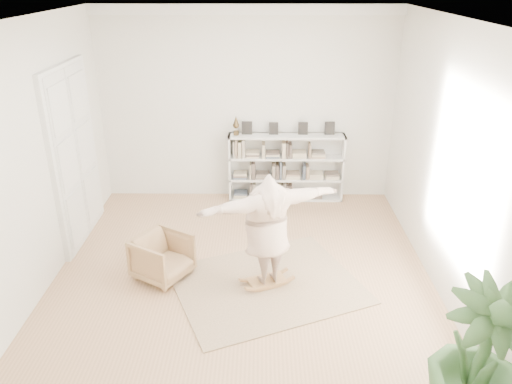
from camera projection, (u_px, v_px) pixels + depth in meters
floor at (242, 278)px, 7.30m from camera, size 6.00×6.00×0.00m
room_shell at (246, 9)px, 8.56m from camera, size 6.00×6.00×6.00m
doors at (75, 157)px, 7.95m from camera, size 0.09×1.78×2.92m
bookshelf at (286, 168)px, 9.61m from camera, size 2.20×0.35×1.64m
armchair at (162, 257)px, 7.21m from camera, size 0.98×0.98×0.66m
rug at (267, 284)px, 7.13m from camera, size 3.08×2.82×0.02m
rocker_board at (267, 281)px, 7.11m from camera, size 0.60×0.49×0.11m
person at (267, 227)px, 6.75m from camera, size 2.05×1.28×1.62m
houseplant at (479, 362)px, 4.63m from camera, size 1.16×1.16×1.59m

